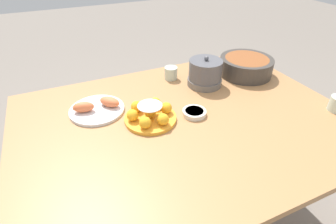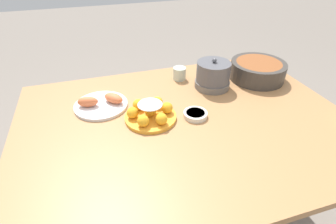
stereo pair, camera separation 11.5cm
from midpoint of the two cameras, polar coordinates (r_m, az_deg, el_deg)
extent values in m
plane|color=slate|center=(1.74, 0.74, -22.53)|extent=(12.00, 12.00, 0.00)
cylinder|color=#A87547|center=(1.76, -27.82, -8.67)|extent=(0.06, 0.06, 0.74)
cylinder|color=#A87547|center=(2.05, 12.60, 1.50)|extent=(0.06, 0.06, 0.74)
cube|color=#A87547|center=(1.18, 1.01, -2.20)|extent=(1.47, 1.09, 0.03)
cylinder|color=gold|center=(1.17, -6.65, -1.49)|extent=(0.23, 0.23, 0.02)
sphere|color=#F4A823|center=(1.17, -3.18, 0.81)|extent=(0.05, 0.05, 0.05)
sphere|color=#F4A823|center=(1.21, -5.53, 1.90)|extent=(0.05, 0.05, 0.05)
sphere|color=#F4A823|center=(1.19, -9.60, 1.08)|extent=(0.05, 0.05, 0.05)
sphere|color=#F4A823|center=(1.14, -10.60, -0.79)|extent=(0.05, 0.05, 0.05)
sphere|color=#F4A823|center=(1.09, -8.01, -2.42)|extent=(0.05, 0.05, 0.05)
sphere|color=#F4A823|center=(1.10, -4.08, -1.71)|extent=(0.05, 0.05, 0.05)
ellipsoid|color=white|center=(1.13, -6.88, 1.30)|extent=(0.11, 0.11, 0.02)
sphere|color=#F4A823|center=(1.15, -6.76, -0.14)|extent=(0.05, 0.05, 0.05)
cylinder|color=#3D3833|center=(1.59, 14.57, 9.57)|extent=(0.30, 0.30, 0.10)
cylinder|color=brown|center=(1.57, 14.81, 11.01)|extent=(0.25, 0.25, 0.01)
cylinder|color=silver|center=(1.19, 3.02, -0.22)|extent=(0.11, 0.11, 0.02)
cylinder|color=olive|center=(1.19, 3.03, 0.10)|extent=(0.08, 0.08, 0.01)
cylinder|color=silver|center=(1.28, -17.69, 0.37)|extent=(0.25, 0.25, 0.01)
ellipsoid|color=#E57042|center=(1.26, -15.14, 2.08)|extent=(0.11, 0.11, 0.04)
ellipsoid|color=#E57042|center=(1.26, -20.46, 0.92)|extent=(0.10, 0.07, 0.05)
cylinder|color=beige|center=(1.49, -1.57, 8.41)|extent=(0.07, 0.07, 0.07)
cylinder|color=#66605B|center=(1.44, 5.67, 6.55)|extent=(0.19, 0.19, 0.04)
cylinder|color=#515156|center=(1.41, 5.83, 9.08)|extent=(0.18, 0.18, 0.11)
sphere|color=#515156|center=(1.38, 5.99, 11.50)|extent=(0.02, 0.02, 0.02)
camera|label=1|loc=(0.06, -92.86, -1.96)|focal=28.00mm
camera|label=2|loc=(0.06, 87.14, 1.96)|focal=28.00mm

